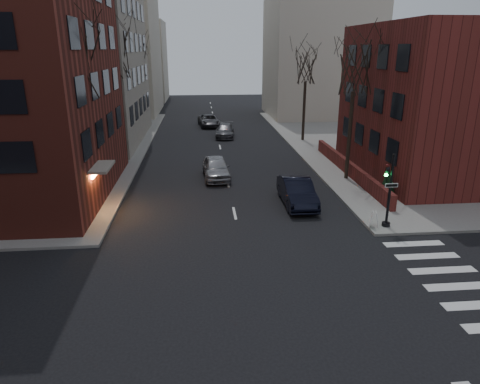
{
  "coord_description": "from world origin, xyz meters",
  "views": [
    {
      "loc": [
        -1.86,
        -11.56,
        9.31
      ],
      "look_at": [
        0.14,
        10.0,
        2.0
      ],
      "focal_mm": 32.0,
      "sensor_mm": 36.0,
      "label": 1
    }
  ],
  "objects_px": {
    "streetlamp_near": "(117,118)",
    "car_lane_silver": "(216,168)",
    "tree_left_a": "(74,64)",
    "parked_sedan": "(297,192)",
    "car_lane_far": "(209,121)",
    "traffic_signal": "(388,195)",
    "sandwich_board": "(374,219)",
    "tree_left_c": "(137,60)",
    "tree_right_a": "(355,68)",
    "tree_left_b": "(113,53)",
    "evergreen_shrub": "(388,182)",
    "streetlamp_far": "(147,92)",
    "tree_right_b": "(306,66)",
    "car_lane_gray": "(225,131)"
  },
  "relations": [
    {
      "from": "car_lane_silver",
      "to": "sandwich_board",
      "type": "xyz_separation_m",
      "value": [
        8.1,
        -10.38,
        -0.23
      ]
    },
    {
      "from": "streetlamp_near",
      "to": "streetlamp_far",
      "type": "relative_size",
      "value": 1.0
    },
    {
      "from": "tree_right_a",
      "to": "parked_sedan",
      "type": "height_order",
      "value": "tree_right_a"
    },
    {
      "from": "streetlamp_near",
      "to": "car_lane_gray",
      "type": "height_order",
      "value": "streetlamp_near"
    },
    {
      "from": "traffic_signal",
      "to": "parked_sedan",
      "type": "bearing_deg",
      "value": 133.22
    },
    {
      "from": "traffic_signal",
      "to": "parked_sedan",
      "type": "xyz_separation_m",
      "value": [
        -3.94,
        4.19,
        -1.08
      ]
    },
    {
      "from": "traffic_signal",
      "to": "sandwich_board",
      "type": "bearing_deg",
      "value": 179.34
    },
    {
      "from": "tree_left_b",
      "to": "streetlamp_near",
      "type": "bearing_deg",
      "value": -81.47
    },
    {
      "from": "streetlamp_far",
      "to": "car_lane_far",
      "type": "height_order",
      "value": "streetlamp_far"
    },
    {
      "from": "tree_left_c",
      "to": "tree_right_a",
      "type": "bearing_deg",
      "value": -51.34
    },
    {
      "from": "traffic_signal",
      "to": "car_lane_far",
      "type": "height_order",
      "value": "traffic_signal"
    },
    {
      "from": "tree_right_a",
      "to": "car_lane_gray",
      "type": "bearing_deg",
      "value": 115.2
    },
    {
      "from": "tree_right_b",
      "to": "evergreen_shrub",
      "type": "relative_size",
      "value": 4.73
    },
    {
      "from": "traffic_signal",
      "to": "tree_left_a",
      "type": "bearing_deg",
      "value": 163.35
    },
    {
      "from": "evergreen_shrub",
      "to": "streetlamp_far",
      "type": "bearing_deg",
      "value": 122.85
    },
    {
      "from": "tree_left_a",
      "to": "traffic_signal",
      "type": "bearing_deg",
      "value": -16.65
    },
    {
      "from": "tree_right_b",
      "to": "tree_left_b",
      "type": "bearing_deg",
      "value": -161.18
    },
    {
      "from": "evergreen_shrub",
      "to": "tree_left_c",
      "type": "bearing_deg",
      "value": 125.67
    },
    {
      "from": "streetlamp_near",
      "to": "tree_left_a",
      "type": "bearing_deg",
      "value": -94.29
    },
    {
      "from": "traffic_signal",
      "to": "car_lane_far",
      "type": "xyz_separation_m",
      "value": [
        -8.74,
        32.94,
        -1.19
      ]
    },
    {
      "from": "tree_right_b",
      "to": "traffic_signal",
      "type": "bearing_deg",
      "value": -92.15
    },
    {
      "from": "parked_sedan",
      "to": "car_lane_far",
      "type": "bearing_deg",
      "value": 99.55
    },
    {
      "from": "tree_left_b",
      "to": "sandwich_board",
      "type": "xyz_separation_m",
      "value": [
        16.1,
        -17.0,
        -8.34
      ]
    },
    {
      "from": "tree_left_c",
      "to": "car_lane_gray",
      "type": "bearing_deg",
      "value": -27.52
    },
    {
      "from": "tree_left_a",
      "to": "sandwich_board",
      "type": "distance_m",
      "value": 18.62
    },
    {
      "from": "tree_right_a",
      "to": "streetlamp_near",
      "type": "distance_m",
      "value": 17.87
    },
    {
      "from": "tree_left_b",
      "to": "streetlamp_near",
      "type": "distance_m",
      "value": 6.18
    },
    {
      "from": "tree_right_b",
      "to": "evergreen_shrub",
      "type": "distance_m",
      "value": 19.42
    },
    {
      "from": "car_lane_gray",
      "to": "evergreen_shrub",
      "type": "distance_m",
      "value": 23.19
    },
    {
      "from": "traffic_signal",
      "to": "tree_right_b",
      "type": "height_order",
      "value": "tree_right_b"
    },
    {
      "from": "car_lane_gray",
      "to": "sandwich_board",
      "type": "height_order",
      "value": "car_lane_gray"
    },
    {
      "from": "car_lane_gray",
      "to": "tree_left_a",
      "type": "bearing_deg",
      "value": -108.77
    },
    {
      "from": "traffic_signal",
      "to": "evergreen_shrub",
      "type": "height_order",
      "value": "traffic_signal"
    },
    {
      "from": "car_lane_far",
      "to": "evergreen_shrub",
      "type": "xyz_separation_m",
      "value": [
        10.85,
        -28.21,
        0.41
      ]
    },
    {
      "from": "tree_left_b",
      "to": "streetlamp_far",
      "type": "distance_m",
      "value": 16.68
    },
    {
      "from": "tree_left_a",
      "to": "tree_right_b",
      "type": "xyz_separation_m",
      "value": [
        17.6,
        18.0,
        -0.88
      ]
    },
    {
      "from": "tree_left_b",
      "to": "tree_right_b",
      "type": "distance_m",
      "value": 18.64
    },
    {
      "from": "tree_left_b",
      "to": "car_lane_far",
      "type": "relative_size",
      "value": 2.1
    },
    {
      "from": "streetlamp_near",
      "to": "car_lane_silver",
      "type": "height_order",
      "value": "streetlamp_near"
    },
    {
      "from": "tree_right_a",
      "to": "traffic_signal",
      "type": "bearing_deg",
      "value": -95.47
    },
    {
      "from": "tree_left_a",
      "to": "streetlamp_near",
      "type": "height_order",
      "value": "tree_left_a"
    },
    {
      "from": "streetlamp_near",
      "to": "car_lane_silver",
      "type": "bearing_deg",
      "value": -19.46
    },
    {
      "from": "tree_right_a",
      "to": "evergreen_shrub",
      "type": "bearing_deg",
      "value": -73.65
    },
    {
      "from": "tree_left_c",
      "to": "traffic_signal",
      "type": "bearing_deg",
      "value": -61.64
    },
    {
      "from": "tree_left_a",
      "to": "tree_left_b",
      "type": "bearing_deg",
      "value": 90.0
    },
    {
      "from": "car_lane_gray",
      "to": "car_lane_far",
      "type": "bearing_deg",
      "value": 108.78
    },
    {
      "from": "car_lane_gray",
      "to": "streetlamp_far",
      "type": "bearing_deg",
      "value": 147.91
    },
    {
      "from": "tree_right_a",
      "to": "streetlamp_near",
      "type": "xyz_separation_m",
      "value": [
        -17.0,
        4.0,
        -3.79
      ]
    },
    {
      "from": "tree_left_a",
      "to": "car_lane_silver",
      "type": "xyz_separation_m",
      "value": [
        8.0,
        5.39,
        -7.67
      ]
    },
    {
      "from": "streetlamp_near",
      "to": "sandwich_board",
      "type": "relative_size",
      "value": 7.4
    }
  ]
}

